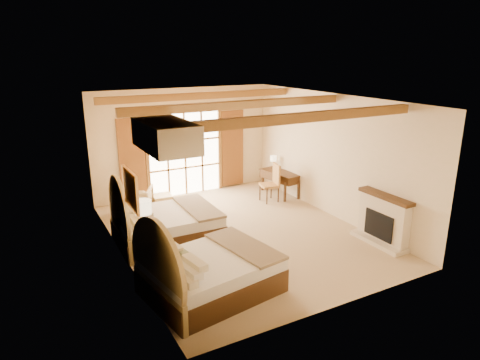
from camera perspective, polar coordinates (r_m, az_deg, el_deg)
floor at (r=10.38m, az=-0.05°, el=-7.13°), size 7.00×7.00×0.00m
wall_back at (r=12.94m, az=-7.49°, el=5.03°), size 5.50×0.00×5.50m
wall_left at (r=8.92m, az=-15.79°, el=-0.88°), size 0.00×7.00×7.00m
wall_right at (r=11.37m, az=12.24°, el=3.15°), size 0.00×7.00×7.00m
ceiling at (r=9.54m, az=-0.06°, el=10.73°), size 7.00×7.00×0.00m
ceiling_beams at (r=9.55m, az=-0.06°, el=10.01°), size 5.39×4.60×0.18m
french_doors at (r=12.96m, az=-7.34°, el=3.47°), size 3.95×0.08×2.60m
fireplace at (r=10.23m, az=18.49°, el=-5.32°), size 0.46×1.40×1.16m
painting at (r=8.18m, az=-14.34°, el=-1.25°), size 0.06×0.95×0.75m
canopy_valance at (r=6.80m, az=-9.90°, el=5.86°), size 0.70×1.40×0.45m
bed_near at (r=7.81m, az=-4.97°, el=-12.10°), size 2.50×2.03×1.48m
bed_far at (r=9.93m, az=-10.56°, el=-5.75°), size 2.28×1.77×1.49m
nightstand at (r=8.58m, az=-11.83°, el=-10.89°), size 0.60×0.60×0.56m
floor_lamp at (r=8.38m, az=-12.76°, el=-4.12°), size 0.32×0.32×1.50m
armchair at (r=11.76m, az=-13.69°, el=-2.70°), size 1.10×1.11×0.76m
ottoman at (r=12.15m, az=-10.31°, el=-2.81°), size 0.55×0.55×0.37m
desk at (r=13.04m, az=5.36°, el=-0.32°), size 0.77×1.41×0.72m
desk_chair at (r=12.46m, az=4.02°, el=-1.31°), size 0.58×0.57×1.11m
desk_lamp at (r=13.25m, az=4.48°, el=2.82°), size 0.20×0.20×0.39m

